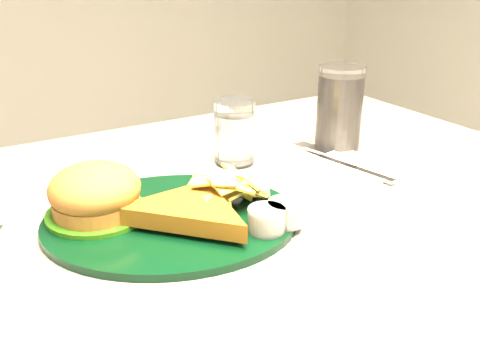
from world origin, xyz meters
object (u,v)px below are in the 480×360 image
object	(u,v)px
dinner_plate	(170,197)
cola_glass	(339,108)
water_glass	(235,133)
fork_napkin	(350,166)

from	to	relation	value
dinner_plate	cola_glass	bearing A→B (deg)	39.15
dinner_plate	water_glass	xyz separation A→B (m)	(0.18, 0.14, 0.02)
water_glass	cola_glass	xyz separation A→B (m)	(0.19, -0.03, 0.02)
water_glass	fork_napkin	world-z (taller)	water_glass
cola_glass	fork_napkin	world-z (taller)	cola_glass
dinner_plate	cola_glass	world-z (taller)	cola_glass
dinner_plate	water_glass	bearing A→B (deg)	60.88
cola_glass	fork_napkin	xyz separation A→B (m)	(-0.05, -0.09, -0.07)
dinner_plate	water_glass	world-z (taller)	water_glass
water_glass	cola_glass	distance (m)	0.20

